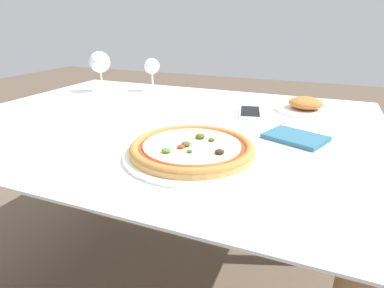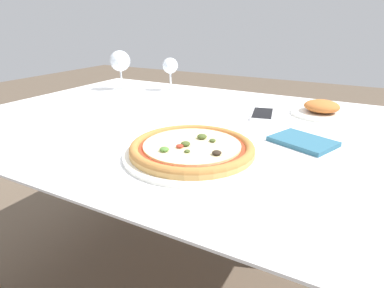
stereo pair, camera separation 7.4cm
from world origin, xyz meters
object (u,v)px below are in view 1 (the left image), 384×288
(wine_glass_far_right, at_px, (100,63))
(wine_glass_far_left, at_px, (152,68))
(cell_phone, at_px, (250,112))
(fork, at_px, (9,123))
(pizza_plate, at_px, (192,149))
(side_plate, at_px, (305,106))
(dining_table, at_px, (163,143))

(wine_glass_far_right, bearing_deg, wine_glass_far_left, 24.15)
(wine_glass_far_right, distance_m, cell_phone, 0.71)
(cell_phone, bearing_deg, fork, -149.42)
(pizza_plate, relative_size, side_plate, 1.64)
(wine_glass_far_left, relative_size, cell_phone, 0.92)
(wine_glass_far_left, relative_size, side_plate, 0.73)
(fork, bearing_deg, cell_phone, 30.58)
(dining_table, bearing_deg, cell_phone, 34.84)
(pizza_plate, xyz_separation_m, fork, (-0.61, 0.01, -0.01))
(wine_glass_far_right, distance_m, side_plate, 0.86)
(fork, xyz_separation_m, wine_glass_far_left, (0.18, 0.59, 0.10))
(side_plate, bearing_deg, pizza_plate, -112.82)
(pizza_plate, xyz_separation_m, cell_phone, (0.05, 0.40, -0.01))
(wine_glass_far_left, xyz_separation_m, cell_phone, (0.48, -0.20, -0.10))
(pizza_plate, distance_m, wine_glass_far_left, 0.75)
(cell_phone, bearing_deg, side_plate, 32.35)
(pizza_plate, distance_m, wine_glass_far_right, 0.83)
(wine_glass_far_left, xyz_separation_m, side_plate, (0.65, -0.10, -0.08))
(cell_phone, height_order, side_plate, side_plate)
(wine_glass_far_left, distance_m, side_plate, 0.66)
(wine_glass_far_right, xyz_separation_m, cell_phone, (0.69, -0.11, -0.12))
(cell_phone, bearing_deg, dining_table, -145.16)
(wine_glass_far_right, relative_size, side_plate, 0.88)
(pizza_plate, distance_m, fork, 0.61)
(fork, bearing_deg, side_plate, 30.95)
(fork, bearing_deg, pizza_plate, -1.29)
(wine_glass_far_left, height_order, cell_phone, wine_glass_far_left)
(wine_glass_far_left, height_order, side_plate, wine_glass_far_left)
(side_plate, bearing_deg, fork, -149.05)
(fork, distance_m, side_plate, 0.97)
(fork, height_order, side_plate, side_plate)
(dining_table, xyz_separation_m, cell_phone, (0.25, 0.17, 0.09))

